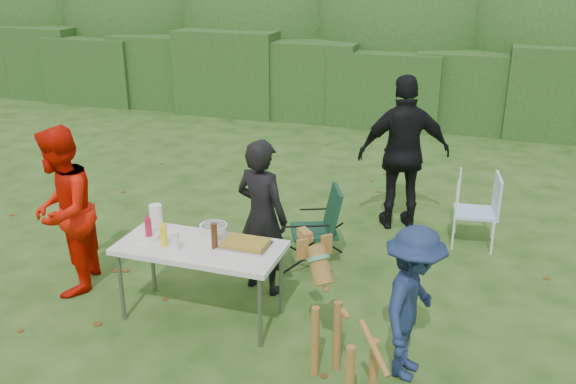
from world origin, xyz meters
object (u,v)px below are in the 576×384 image
(person_black_puffy, at_px, (404,153))
(camping_chair, at_px, (314,227))
(lawn_chair, at_px, (476,209))
(ketchup_bottle, at_px, (149,230))
(paper_towel_roll, at_px, (156,218))
(dog, at_px, (344,333))
(folding_table, at_px, (200,251))
(mustard_bottle, at_px, (164,236))
(person_cook, at_px, (262,217))
(beer_bottle, at_px, (214,236))
(person_red_jacket, at_px, (62,211))
(child, at_px, (412,304))

(person_black_puffy, bearing_deg, camping_chair, 39.26)
(lawn_chair, relative_size, ketchup_bottle, 3.94)
(paper_towel_roll, bearing_deg, dog, -21.89)
(person_black_puffy, relative_size, lawn_chair, 2.20)
(lawn_chair, bearing_deg, ketchup_bottle, 34.13)
(folding_table, relative_size, person_black_puffy, 0.79)
(person_black_puffy, bearing_deg, folding_table, 40.52)
(folding_table, relative_size, mustard_bottle, 7.50)
(person_cook, height_order, ketchup_bottle, person_cook)
(person_black_puffy, xyz_separation_m, ketchup_bottle, (-1.91, -2.75, -0.11))
(camping_chair, height_order, ketchup_bottle, ketchup_bottle)
(beer_bottle, bearing_deg, folding_table, 175.44)
(person_black_puffy, bearing_deg, lawn_chair, 143.33)
(folding_table, relative_size, lawn_chair, 1.73)
(person_red_jacket, bearing_deg, folding_table, 67.38)
(child, bearing_deg, beer_bottle, 91.56)
(beer_bottle, bearing_deg, camping_chair, 68.85)
(person_black_puffy, bearing_deg, person_red_jacket, 20.32)
(person_black_puffy, xyz_separation_m, child, (0.51, -2.94, -0.31))
(folding_table, relative_size, beer_bottle, 6.25)
(person_cook, xyz_separation_m, person_red_jacket, (-1.85, -0.61, 0.06))
(folding_table, distance_m, paper_towel_roll, 0.58)
(beer_bottle, xyz_separation_m, paper_towel_roll, (-0.68, 0.18, 0.01))
(person_black_puffy, height_order, dog, person_black_puffy)
(person_red_jacket, height_order, mustard_bottle, person_red_jacket)
(mustard_bottle, bearing_deg, person_red_jacket, 171.51)
(person_cook, bearing_deg, beer_bottle, 91.07)
(person_red_jacket, height_order, ketchup_bottle, person_red_jacket)
(person_red_jacket, bearing_deg, ketchup_bottle, 62.84)
(person_red_jacket, xyz_separation_m, lawn_chair, (3.84, 2.38, -0.41))
(folding_table, distance_m, child, 1.96)
(folding_table, distance_m, person_cook, 0.76)
(lawn_chair, bearing_deg, folding_table, 38.76)
(child, relative_size, camping_chair, 1.45)
(child, height_order, beer_bottle, child)
(camping_chair, bearing_deg, beer_bottle, 46.04)
(person_black_puffy, bearing_deg, person_cook, 40.29)
(person_cook, bearing_deg, child, 166.74)
(mustard_bottle, bearing_deg, dog, -16.57)
(folding_table, height_order, lawn_chair, lawn_chair)
(person_red_jacket, height_order, person_black_puffy, person_black_puffy)
(lawn_chair, relative_size, beer_bottle, 3.61)
(folding_table, distance_m, dog, 1.63)
(child, relative_size, ketchup_bottle, 5.85)
(person_cook, height_order, camping_chair, person_cook)
(beer_bottle, bearing_deg, mustard_bottle, -167.01)
(person_black_puffy, xyz_separation_m, beer_bottle, (-1.28, -2.71, -0.10))
(folding_table, distance_m, camping_chair, 1.54)
(person_red_jacket, bearing_deg, mustard_bottle, 61.38)
(dog, bearing_deg, lawn_chair, -56.82)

